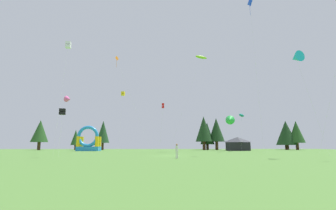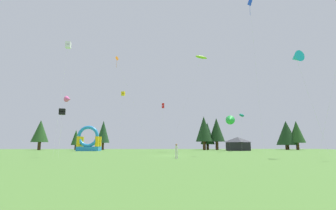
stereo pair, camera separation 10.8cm
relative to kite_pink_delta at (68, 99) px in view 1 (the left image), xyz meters
name	(u,v)px [view 1 (the left image)]	position (x,y,z in m)	size (l,w,h in m)	color
ground_plane	(171,156)	(20.04, -11.35, -10.64)	(120.00, 120.00, 0.00)	#548438
kite_pink_delta	(68,99)	(0.00, 0.00, 0.00)	(1.80, 2.64, 11.37)	#EA599E
kite_green_delta	(230,120)	(34.90, 8.46, -3.19)	(3.90, 2.54, 8.55)	green
kite_teal_parafoil	(241,115)	(39.79, 14.88, -1.38)	(2.67, 4.84, 9.81)	#0C7F7A
kite_white_box	(68,45)	(1.60, -6.18, 8.89)	(0.95, 4.79, 20.12)	white
kite_blue_diamond	(249,5)	(34.41, -8.70, 16.01)	(4.99, 9.18, 27.51)	blue
kite_cyan_delta	(296,58)	(36.94, -17.85, 2.79)	(5.12, 1.98, 14.25)	#19B7CC
kite_yellow_box	(123,94)	(8.28, 17.47, 4.73)	(1.02, 3.06, 15.94)	yellow
kite_orange_diamond	(117,60)	(7.72, 9.72, 11.55)	(9.25, 1.72, 23.03)	orange
kite_lime_parafoil	(201,57)	(28.91, 11.53, 13.20)	(10.32, 4.89, 24.37)	#8CD826
kite_black_box	(62,112)	(5.07, -15.96, -4.58)	(0.98, 1.74, 6.47)	black
kite_red_box	(163,106)	(19.09, 10.90, 0.42)	(1.10, 4.56, 11.70)	red
person_left_edge	(177,150)	(20.37, -19.66, -9.60)	(0.39, 0.39, 1.76)	silver
inflatable_red_slide	(88,142)	(-0.62, 18.26, -8.36)	(5.86, 3.79, 6.63)	#268CD8
festival_tent	(238,144)	(39.91, 19.57, -8.77)	(5.74, 4.02, 3.74)	black
tree_row_0	(40,131)	(-19.18, 30.41, -4.81)	(5.15, 5.15, 9.33)	#4C331E
tree_row_1	(76,137)	(-8.79, 32.76, -6.71)	(2.93, 2.93, 6.41)	#4C331E
tree_row_2	(103,132)	(0.24, 31.38, -4.94)	(4.10, 4.10, 9.26)	#4C331E
tree_row_3	(204,129)	(32.33, 29.62, -4.10)	(5.24, 5.24, 10.59)	#4C331E
tree_row_4	(207,134)	(33.80, 31.70, -5.42)	(4.54, 4.54, 8.77)	#4C331E
tree_row_5	(216,130)	(36.56, 30.57, -4.32)	(5.08, 5.08, 10.14)	#4C331E
tree_row_6	(286,133)	(59.62, 31.25, -5.22)	(6.49, 6.49, 9.37)	#4C331E
tree_row_7	(296,132)	(62.29, 29.85, -4.95)	(5.01, 5.01, 9.26)	#4C331E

